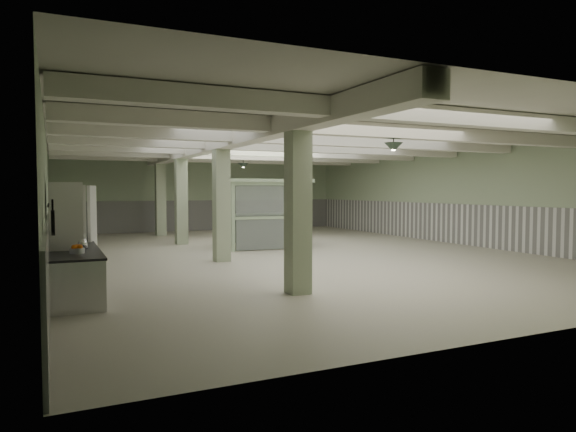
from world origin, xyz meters
name	(u,v)px	position (x,y,z in m)	size (l,w,h in m)	color
floor	(287,253)	(0.00, 0.00, 0.00)	(20.00, 20.00, 0.00)	beige
ceiling	(287,141)	(0.00, 0.00, 3.60)	(14.00, 20.00, 0.02)	beige
wall_back	(203,194)	(0.00, 10.00, 1.80)	(14.00, 0.02, 3.60)	#9CB08C
wall_front	(572,207)	(0.00, -10.00, 1.80)	(14.00, 0.02, 3.60)	#9CB08C
wall_left	(47,199)	(-7.00, 0.00, 1.80)	(0.02, 20.00, 3.60)	#9CB08C
wall_right	(454,196)	(7.00, 0.00, 1.80)	(0.02, 20.00, 3.60)	#9CB08C
wainscot_left	(49,238)	(-6.97, 0.00, 0.75)	(0.05, 19.90, 1.50)	white
wainscot_right	(453,224)	(6.97, 0.00, 0.75)	(0.05, 19.90, 1.50)	white
wainscot_back	(204,215)	(0.00, 9.97, 0.75)	(13.90, 0.05, 1.50)	white
girder	(211,145)	(-2.50, 0.00, 3.38)	(0.45, 19.90, 0.40)	white
beam_a	(452,117)	(0.00, -7.50, 3.42)	(13.90, 0.35, 0.32)	white
beam_b	(376,131)	(0.00, -5.00, 3.42)	(13.90, 0.35, 0.32)	white
beam_c	(324,140)	(0.00, -2.50, 3.42)	(13.90, 0.35, 0.32)	white
beam_d	(287,147)	(0.00, 0.00, 3.42)	(13.90, 0.35, 0.32)	white
beam_e	(258,152)	(0.00, 2.50, 3.42)	(13.90, 0.35, 0.32)	white
beam_f	(236,156)	(0.00, 5.00, 3.42)	(13.90, 0.35, 0.32)	white
beam_g	(218,159)	(0.00, 7.50, 3.42)	(13.90, 0.35, 0.32)	white
column_a	(298,202)	(-2.50, -6.00, 1.80)	(0.42, 0.42, 3.60)	#A5B491
column_b	(221,198)	(-2.50, -1.00, 1.80)	(0.42, 0.42, 3.60)	#A5B491
column_c	(181,196)	(-2.50, 4.00, 1.80)	(0.42, 0.42, 3.60)	#A5B491
column_d	(160,195)	(-2.50, 8.00, 1.80)	(0.42, 0.42, 3.60)	#A5B491
hook_rail	(48,205)	(-6.93, -7.60, 1.85)	(0.02, 0.02, 1.20)	black
pendant_front	(393,147)	(0.50, -5.00, 3.05)	(0.44, 0.44, 0.22)	#304032
pendant_mid	(294,159)	(0.50, 0.50, 3.05)	(0.44, 0.44, 0.22)	#304032
pendant_back	(243,166)	(0.50, 5.50, 3.05)	(0.44, 0.44, 0.22)	#304032
prep_counter	(71,265)	(-6.54, -3.39, 0.46)	(0.94, 5.43, 0.91)	silver
pitcher_near	(82,242)	(-6.39, -4.63, 1.05)	(0.21, 0.24, 0.31)	silver
pitcher_far	(64,231)	(-6.64, -1.34, 1.04)	(0.19, 0.22, 0.28)	silver
veg_colander	(77,245)	(-6.47, -4.46, 0.99)	(0.41, 0.41, 0.19)	#3F3F44
orange_bowl	(77,251)	(-6.50, -5.17, 0.95)	(0.26, 0.26, 0.09)	#B2B2B7
skillet_near	(53,223)	(-6.88, -7.91, 1.63)	(0.32, 0.32, 0.04)	black
skillet_far	(53,222)	(-6.88, -7.64, 1.63)	(0.28, 0.28, 0.04)	black
walkin_cooler	(67,236)	(-6.62, -3.50, 1.09)	(0.87, 2.38, 2.18)	silver
guard_booth	(263,200)	(-0.02, 2.02, 1.66)	(3.20, 2.78, 2.41)	#A7C099
filing_cabinet	(305,227)	(1.62, 1.93, 0.64)	(0.42, 0.59, 1.29)	#56584A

